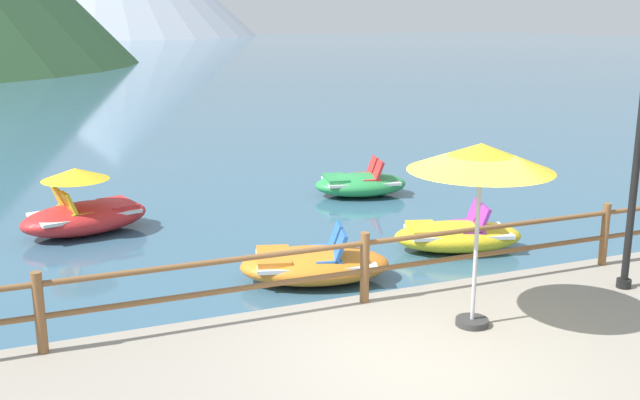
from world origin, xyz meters
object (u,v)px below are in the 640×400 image
(pedal_boat_1, at_px, (457,235))
(pedal_boat_2, at_px, (84,211))
(pedal_boat_3, at_px, (360,184))
(beach_umbrella, at_px, (481,160))
(pedal_boat_5, at_px, (314,264))

(pedal_boat_1, height_order, pedal_boat_2, pedal_boat_2)
(pedal_boat_3, bearing_deg, pedal_boat_2, -173.09)
(beach_umbrella, height_order, pedal_boat_1, beach_umbrella)
(pedal_boat_5, bearing_deg, pedal_boat_1, 9.32)
(pedal_boat_2, bearing_deg, pedal_boat_5, -52.88)
(pedal_boat_2, xyz_separation_m, pedal_boat_3, (6.14, 0.74, -0.16))
(beach_umbrella, relative_size, pedal_boat_3, 0.96)
(pedal_boat_1, bearing_deg, pedal_boat_2, 149.05)
(beach_umbrella, xyz_separation_m, pedal_boat_5, (-0.81, 3.16, -2.17))
(pedal_boat_3, bearing_deg, pedal_boat_5, -122.42)
(beach_umbrella, bearing_deg, pedal_boat_3, 74.26)
(pedal_boat_1, xyz_separation_m, pedal_boat_2, (-6.00, 3.60, 0.16))
(pedal_boat_1, bearing_deg, beach_umbrella, -120.03)
(pedal_boat_3, distance_m, pedal_boat_5, 5.71)
(pedal_boat_1, distance_m, pedal_boat_2, 6.99)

